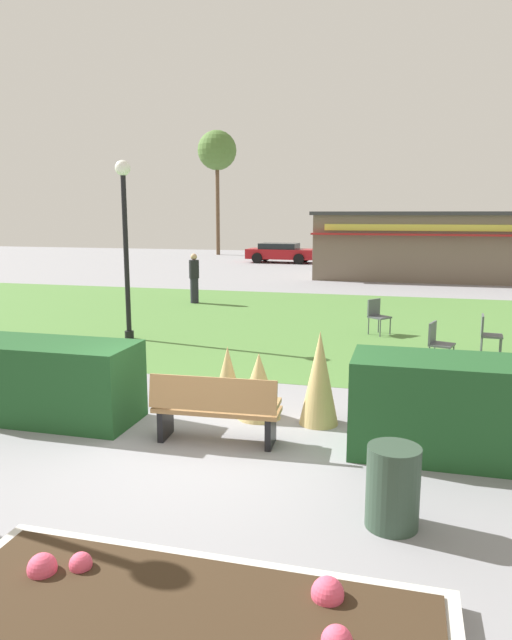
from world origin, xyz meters
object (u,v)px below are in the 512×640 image
Objects in this scene: lamppost_mid at (125,229)px; person_strolling at (194,278)px; parked_car_west_slot at (281,252)px; cafe_chair_north at (437,340)px; parked_car_center_slot at (365,254)px; food_kiosk at (432,245)px; park_bench at (215,409)px; cafe_chair_center at (487,332)px; tree_right_bg at (217,152)px; cafe_chair_east at (377,314)px; trash_bin at (393,487)px.

person_strolling is (-0.50, 5.87, -1.81)m from lamppost_mid.
cafe_chair_north is at bearing -70.64° from parked_car_west_slot.
food_kiosk is at bearing -63.07° from parked_car_center_slot.
parked_car_west_slot is 5.15m from parked_car_center_slot.
food_kiosk is at bearing -38.81° from parked_car_west_slot.
parked_car_center_slot reaches higher than park_bench.
lamppost_mid is at bearing -177.51° from cafe_chair_center.
cafe_chair_north is at bearing -91.38° from food_kiosk.
park_bench is 1.02× the size of person_strolling.
park_bench is 36.75m from tree_right_bg.
person_strolling is 0.19× the size of tree_right_bg.
tree_right_bg is at bearing 136.21° from parked_car_west_slot.
cafe_chair_center and cafe_chair_north have the same top height.
park_bench is at bearing -102.13° from cafe_chair_east.
parked_car_center_slot reaches higher than cafe_chair_east.
cafe_chair_north is at bearing -132.88° from cafe_chair_center.
parked_car_west_slot is (-9.37, 22.48, 0.12)m from cafe_chair_center.
lamppost_mid reaches higher than parked_car_center_slot.
food_kiosk is 6.40× the size of person_strolling.
cafe_chair_east is at bearing -63.94° from tree_right_bg.
cafe_chair_north is (3.02, 4.92, 0.05)m from park_bench.
park_bench is 0.16× the size of food_kiosk.
park_bench is at bearing -121.53° from cafe_chair_north.
lamppost_mid is 10.00m from trash_bin.
parked_car_center_slot is (4.00, 22.84, -2.02)m from lamppost_mid.
trash_bin is 0.49× the size of person_strolling.
food_kiosk is (1.09, 23.12, 1.15)m from trash_bin.
cafe_chair_north is at bearing -65.17° from cafe_chair_east.
cafe_chair_east is 20.81m from parked_car_center_slot.
lamppost_mid is at bearing -75.99° from tree_right_bg.
tree_right_bg is (-14.29, 29.37, 6.85)m from cafe_chair_north.
tree_right_bg reaches higher than cafe_chair_north.
parked_car_west_slot reaches higher than cafe_chair_center.
food_kiosk is at bearing 87.31° from trash_bin.
cafe_chair_east is 1.00× the size of cafe_chair_center.
cafe_chair_north is (1.34, -2.90, 0.00)m from cafe_chair_east.
park_bench is 0.41× the size of parked_car_center_slot.
lamppost_mid is 4.77× the size of cafe_chair_center.
parked_car_west_slot is at bearing 100.48° from park_bench.
cafe_chair_east is 0.21× the size of parked_car_west_slot.
cafe_chair_north is (7.16, -0.80, -2.14)m from lamppost_mid.
person_strolling is at bearing 111.79° from park_bench.
cafe_chair_north is 0.21× the size of parked_car_center_slot.
person_strolling reaches higher than park_bench.
cafe_chair_north is (-0.40, -16.63, -1.03)m from food_kiosk.
park_bench is 29.04m from parked_car_west_slot.
parked_car_center_slot is at bearing 97.61° from cafe_chair_north.
lamppost_mid is 6.16m from person_strolling.
parked_car_west_slot and parked_car_center_slot have the same top height.
lamppost_mid is 7.51m from cafe_chair_north.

